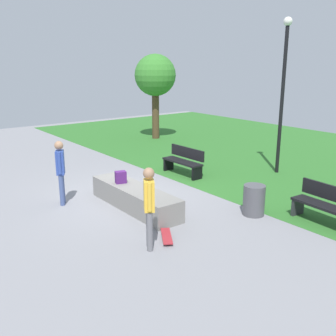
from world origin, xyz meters
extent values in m
plane|color=gray|center=(0.00, 0.00, 0.00)|extent=(28.00, 28.00, 0.00)
cube|color=#2D6B28|center=(0.00, 7.98, 0.00)|extent=(26.60, 12.05, 0.01)
cube|color=gray|center=(1.02, -0.37, 0.28)|extent=(3.15, 0.78, 0.56)
cube|color=#4C1E66|center=(0.49, -0.45, 0.72)|extent=(0.27, 0.32, 0.32)
cylinder|color=#3F5184|center=(-0.49, -1.69, 0.42)|extent=(0.12, 0.12, 0.83)
cylinder|color=#3F5184|center=(-0.29, -1.79, 0.42)|extent=(0.12, 0.12, 0.83)
cube|color=#2D4799|center=(-0.39, -1.74, 1.14)|extent=(0.38, 0.33, 0.62)
cylinder|color=#2D4799|center=(-0.54, -1.66, 1.17)|extent=(0.09, 0.09, 0.57)
cylinder|color=#2D4799|center=(-0.24, -1.82, 1.17)|extent=(0.09, 0.09, 0.57)
sphere|color=#9E7556|center=(-0.39, -1.74, 1.60)|extent=(0.23, 0.23, 0.23)
cylinder|color=slate|center=(3.23, -1.43, 0.41)|extent=(0.12, 0.12, 0.83)
cylinder|color=slate|center=(3.04, -1.32, 0.41)|extent=(0.12, 0.12, 0.83)
cube|color=gold|center=(3.14, -1.38, 1.14)|extent=(0.38, 0.34, 0.62)
cylinder|color=gold|center=(3.28, -1.46, 1.16)|extent=(0.09, 0.09, 0.57)
cylinder|color=gold|center=(2.99, -1.29, 1.16)|extent=(0.09, 0.09, 0.57)
sphere|color=#9E7556|center=(3.14, -1.38, 1.59)|extent=(0.22, 0.22, 0.22)
cube|color=#A5262D|center=(3.00, -0.84, 0.07)|extent=(0.78, 0.60, 0.02)
cylinder|color=silver|center=(3.28, -0.92, 0.03)|extent=(0.06, 0.06, 0.06)
cylinder|color=silver|center=(3.20, -1.06, 0.03)|extent=(0.06, 0.06, 0.06)
cylinder|color=silver|center=(2.81, -0.62, 0.03)|extent=(0.06, 0.06, 0.06)
cylinder|color=silver|center=(2.72, -0.76, 0.03)|extent=(0.06, 0.06, 0.06)
cube|color=#A5262D|center=(-0.50, 0.00, 0.07)|extent=(0.60, 0.78, 0.02)
cylinder|color=silver|center=(-0.71, 0.19, 0.03)|extent=(0.06, 0.06, 0.06)
cylinder|color=silver|center=(-0.58, 0.28, 0.03)|extent=(0.06, 0.06, 0.06)
cylinder|color=silver|center=(-0.41, -0.28, 0.03)|extent=(0.06, 0.06, 0.06)
cylinder|color=silver|center=(-0.28, -0.19, 0.03)|extent=(0.06, 0.06, 0.06)
cube|color=black|center=(4.61, 2.53, 0.45)|extent=(1.63, 0.55, 0.06)
cube|color=black|center=(4.63, 2.75, 0.73)|extent=(1.60, 0.17, 0.36)
cube|color=#2D2D33|center=(3.88, 2.58, 0.23)|extent=(0.11, 0.40, 0.45)
cube|color=black|center=(-0.61, 2.57, 0.45)|extent=(1.61, 0.46, 0.06)
cube|color=black|center=(-0.61, 2.79, 0.73)|extent=(1.60, 0.08, 0.36)
cube|color=black|center=(0.13, 2.58, 0.23)|extent=(0.09, 0.40, 0.45)
cube|color=black|center=(-1.35, 2.56, 0.23)|extent=(0.09, 0.40, 0.45)
cylinder|color=#4C3823|center=(-6.43, 5.67, 1.23)|extent=(0.35, 0.35, 2.46)
sphere|color=#387F2D|center=(-6.43, 5.67, 3.06)|extent=(1.97, 1.97, 1.97)
cylinder|color=black|center=(1.14, 5.34, 2.38)|extent=(0.12, 0.12, 4.77)
sphere|color=silver|center=(1.14, 5.34, 4.89)|extent=(0.28, 0.28, 0.28)
cylinder|color=#4C4C51|center=(3.21, 1.71, 0.38)|extent=(0.54, 0.54, 0.76)
camera|label=1|loc=(9.14, -5.51, 3.68)|focal=41.90mm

